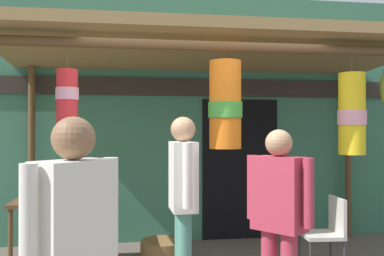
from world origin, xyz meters
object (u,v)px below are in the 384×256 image
Objects in this scene: display_table at (66,208)px; folding_chair at (328,229)px; wicker_basket_by_table at (163,250)px; flower_heap_on_table at (70,191)px; passerby_at_right at (183,192)px; shopper_by_bananas at (279,212)px; customer_foreground at (73,249)px.

folding_chair is at bearing -14.97° from display_table.
display_table is at bearing -175.52° from wicker_basket_by_table.
passerby_at_right reaches higher than flower_heap_on_table.
passerby_at_right is (0.07, -1.30, 0.88)m from wicker_basket_by_table.
passerby_at_right is at bearing 136.01° from shopper_by_bananas.
display_table is 0.75× the size of shopper_by_bananas.
wicker_basket_by_table is 0.33× the size of passerby_at_right.
wicker_basket_by_table is 2.23m from shopper_by_bananas.
display_table is at bearing 165.03° from folding_chair.
folding_chair is at bearing -15.53° from flower_heap_on_table.
wicker_basket_by_table is 0.35× the size of shopper_by_bananas.
customer_foreground is at bearing -138.52° from folding_chair.
customer_foreground is 1.84m from passerby_at_right.
folding_chair is at bearing -26.41° from wicker_basket_by_table.
wicker_basket_by_table is (1.09, 0.07, -0.74)m from flower_heap_on_table.
flower_heap_on_table is 1.30× the size of wicker_basket_by_table.
passerby_at_right is (0.77, 1.67, 0.03)m from customer_foreground.
shopper_by_bananas is (0.75, -1.95, 0.80)m from wicker_basket_by_table.
display_table is at bearing -153.32° from flower_heap_on_table.
shopper_by_bananas reaches higher than folding_chair.
customer_foreground is at bearing -82.47° from flower_heap_on_table.
shopper_by_bananas is (1.87, -1.86, 0.25)m from display_table.
customer_foreground is (-0.70, -2.96, 0.85)m from wicker_basket_by_table.
flower_heap_on_table is 2.92m from customer_foreground.
passerby_at_right is at bearing -45.30° from display_table.
display_table is 2.14× the size of wicker_basket_by_table.
folding_chair is 0.54× the size of shopper_by_bananas.
wicker_basket_by_table is (-1.69, 0.84, -0.39)m from folding_chair.
flower_heap_on_table is 0.85× the size of folding_chair.
customer_foreground is (-2.40, -2.12, 0.46)m from folding_chair.
passerby_at_right reaches higher than customer_foreground.
wicker_basket_by_table is at bearing 3.64° from flower_heap_on_table.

